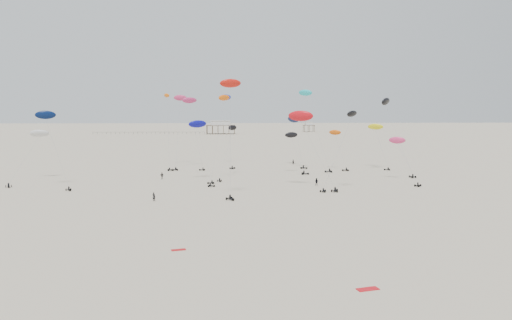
{
  "coord_description": "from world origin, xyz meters",
  "views": [
    {
      "loc": [
        -6.29,
        -15.68,
        17.45
      ],
      "look_at": [
        0.0,
        88.0,
        7.0
      ],
      "focal_mm": 35.0,
      "sensor_mm": 36.0,
      "label": 1
    }
  ],
  "objects": [
    {
      "name": "rig_7",
      "position": [
        -7.48,
        104.97,
        15.07
      ],
      "size": [
        5.79,
        13.19,
        22.22
      ],
      "rotation": [
        0.0,
        0.0,
        4.48
      ],
      "color": "black",
      "rests_on": "ground"
    },
    {
      "name": "rig_11",
      "position": [
        -23.31,
        133.54,
        11.45
      ],
      "size": [
        4.24,
        13.36,
        23.52
      ],
      "rotation": [
        0.0,
        0.0,
        4.86
      ],
      "color": "black",
      "rests_on": "ground"
    },
    {
      "name": "rig_14",
      "position": [
        15.19,
        137.59,
        11.87
      ],
      "size": [
        5.69,
        12.78,
        16.48
      ],
      "rotation": [
        0.0,
        0.0,
        3.98
      ],
      "color": "black",
      "rests_on": "ground"
    },
    {
      "name": "spectator_0",
      "position": [
        -20.18,
        79.94,
        0.0
      ],
      "size": [
        0.86,
        0.74,
        1.98
      ],
      "primitive_type": "imported",
      "rotation": [
        0.0,
        0.0,
        2.73
      ],
      "color": "black",
      "rests_on": "ground"
    },
    {
      "name": "rig_12",
      "position": [
        18.19,
        125.41,
        16.25
      ],
      "size": [
        9.38,
        8.46,
        23.47
      ],
      "rotation": [
        0.0,
        0.0,
        1.62
      ],
      "color": "black",
      "rests_on": "ground"
    },
    {
      "name": "rig_19",
      "position": [
        13.04,
        119.73,
        6.72
      ],
      "size": [
        6.26,
        6.05,
        11.5
      ],
      "rotation": [
        0.0,
        0.0,
        4.6
      ],
      "color": "black",
      "rests_on": "ground"
    },
    {
      "name": "ground_plane",
      "position": [
        0.0,
        200.0,
        0.0
      ],
      "size": [
        900.0,
        900.0,
        0.0
      ],
      "primitive_type": "plane",
      "color": "beige"
    },
    {
      "name": "grounded_kite_a",
      "position": [
        7.46,
        30.68,
        0.0
      ],
      "size": [
        2.35,
        1.41,
        0.08
      ],
      "primitive_type": "cube",
      "rotation": [
        0.0,
        0.0,
        0.25
      ],
      "color": "red",
      "rests_on": "ground"
    },
    {
      "name": "pavilion_small",
      "position": [
        60.0,
        380.0,
        3.49
      ],
      "size": [
        9.0,
        7.0,
        8.0
      ],
      "color": "brown",
      "rests_on": "ground"
    },
    {
      "name": "rig_4",
      "position": [
        -53.74,
        110.31,
        9.35
      ],
      "size": [
        5.5,
        16.91,
        17.63
      ],
      "rotation": [
        0.0,
        0.0,
        3.54
      ],
      "color": "black",
      "rests_on": "ground"
    },
    {
      "name": "rig_13",
      "position": [
        39.04,
        131.06,
        10.48
      ],
      "size": [
        5.32,
        9.57,
        13.94
      ],
      "rotation": [
        0.0,
        0.0,
        1.39
      ],
      "color": "black",
      "rests_on": "ground"
    },
    {
      "name": "pavilion_main",
      "position": [
        -10.0,
        350.0,
        4.22
      ],
      "size": [
        21.0,
        13.0,
        9.8
      ],
      "color": "brown",
      "rests_on": "ground"
    },
    {
      "name": "rig_16",
      "position": [
        11.4,
        93.65,
        13.67
      ],
      "size": [
        10.94,
        9.62,
        18.09
      ],
      "rotation": [
        0.0,
        0.0,
        5.7
      ],
      "color": "black",
      "rests_on": "ground"
    },
    {
      "name": "pier_fence",
      "position": [
        -62.0,
        350.0,
        0.77
      ],
      "size": [
        80.2,
        0.2,
        1.5
      ],
      "color": "black",
      "rests_on": "ground"
    },
    {
      "name": "rig_5",
      "position": [
        -6.07,
        140.51,
        17.19
      ],
      "size": [
        5.78,
        14.83,
        23.46
      ],
      "rotation": [
        0.0,
        0.0,
        5.49
      ],
      "color": "black",
      "rests_on": "ground"
    },
    {
      "name": "rig_17",
      "position": [
        -16.39,
        133.97,
        16.84
      ],
      "size": [
        7.37,
        9.87,
        21.69
      ],
      "rotation": [
        0.0,
        0.0,
        1.46
      ],
      "color": "black",
      "rests_on": "ground"
    },
    {
      "name": "spectator_3",
      "position": [
        15.21,
        141.84,
        0.0
      ],
      "size": [
        0.78,
        0.6,
        1.93
      ],
      "primitive_type": "imported",
      "rotation": [
        0.0,
        0.0,
        2.96
      ],
      "color": "black",
      "rests_on": "ground"
    },
    {
      "name": "rig_10",
      "position": [
        -20.61,
        138.53,
        15.44
      ],
      "size": [
        4.27,
        15.9,
        24.23
      ],
      "rotation": [
        0.0,
        0.0,
        1.85
      ],
      "color": "black",
      "rests_on": "ground"
    },
    {
      "name": "rig_6",
      "position": [
        -5.36,
        80.94,
        16.58
      ],
      "size": [
        4.72,
        4.31,
        23.63
      ],
      "rotation": [
        0.0,
        0.0,
        3.71
      ],
      "color": "black",
      "rests_on": "ground"
    },
    {
      "name": "rig_0",
      "position": [
        -45.42,
        97.81,
        13.49
      ],
      "size": [
        9.57,
        7.88,
        17.86
      ],
      "rotation": [
        0.0,
        0.0,
        3.71
      ],
      "color": "black",
      "rests_on": "ground"
    },
    {
      "name": "rig_9",
      "position": [
        -12.77,
        107.05,
        12.15
      ],
      "size": [
        6.9,
        8.99,
        15.54
      ],
      "rotation": [
        0.0,
        0.0,
        1.54
      ],
      "color": "black",
      "rests_on": "ground"
    },
    {
      "name": "spectator_1",
      "position": [
        14.64,
        97.47,
        0.0
      ],
      "size": [
        1.15,
        1.05,
        2.04
      ],
      "primitive_type": "imported",
      "rotation": [
        0.0,
        0.0,
        5.67
      ],
      "color": "black",
      "rests_on": "ground"
    },
    {
      "name": "rig_18",
      "position": [
        36.76,
        103.41,
        7.59
      ],
      "size": [
        4.37,
        14.32,
        14.57
      ],
      "rotation": [
        0.0,
        0.0,
        5.26
      ],
      "color": "black",
      "rests_on": "ground"
    },
    {
      "name": "rig_8",
      "position": [
        39.36,
        121.32,
        16.73
      ],
      "size": [
        6.28,
        18.49,
        23.39
      ],
      "rotation": [
        0.0,
        0.0,
        0.45
      ],
      "color": "black",
      "rests_on": "ground"
    },
    {
      "name": "grounded_kite_b",
      "position": [
        -12.29,
        45.63,
        0.0
      ],
      "size": [
        1.92,
        1.14,
        0.07
      ],
      "primitive_type": "cube",
      "rotation": [
        0.0,
        0.0,
        0.26
      ],
      "color": "#B40B0F",
      "rests_on": "ground"
    },
    {
      "name": "rig_2",
      "position": [
        26.56,
        127.4,
        7.15
      ],
      "size": [
        5.14,
        6.89,
        11.77
      ],
      "rotation": [
        0.0,
        0.0,
        1.68
      ],
      "color": "black",
      "rests_on": "ground"
    },
    {
      "name": "spectator_2",
      "position": [
        -22.51,
        110.55,
        0.0
      ],
      "size": [
        1.19,
        0.64,
        2.01
      ],
      "primitive_type": "imported",
      "rotation": [
        0.0,
        0.0,
        6.28
      ],
      "color": "black",
      "rests_on": "ground"
    },
    {
      "name": "rig_3",
      "position": [
        -5.71,
        112.7,
        8.31
      ],
      "size": [
        5.51,
        14.39,
        16.99
      ],
      "rotation": [
        0.0,
        0.0,
        3.38
      ],
      "color": "black",
      "rests_on": "ground"
    },
    {
      "name": "rig_1",
      "position": [
        18.84,
        89.34,
        11.87
      ],
      "size": [
        9.05,
        4.51,
        17.54
      ],
      "rotation": [
        0.0,
        0.0,
        5.62
      ],
      "color": "black",
      "rests_on": "ground"
    }
  ]
}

